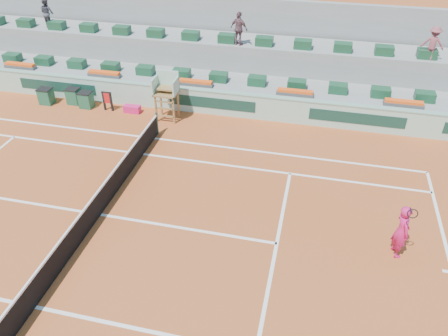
{
  "coord_description": "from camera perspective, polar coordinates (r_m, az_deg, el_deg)",
  "views": [
    {
      "loc": [
        7.08,
        -10.61,
        10.42
      ],
      "look_at": [
        4.0,
        2.5,
        1.0
      ],
      "focal_mm": 35.0,
      "sensor_mm": 36.0,
      "label": 1
    }
  ],
  "objects": [
    {
      "name": "seating_tier_lower",
      "position": [
        24.51,
        -4.82,
        11.23
      ],
      "size": [
        36.0,
        4.0,
        1.2
      ],
      "primitive_type": "cube",
      "color": "#969693",
      "rests_on": "ground"
    },
    {
      "name": "towel_rack",
      "position": [
        23.12,
        -15.0,
        8.62
      ],
      "size": [
        0.53,
        0.09,
        1.03
      ],
      "color": "black",
      "rests_on": "ground"
    },
    {
      "name": "spectator_right",
      "position": [
        23.76,
        25.62,
        14.49
      ],
      "size": [
        1.14,
        0.8,
        1.61
      ],
      "primitive_type": "imported",
      "rotation": [
        0.0,
        0.0,
        2.93
      ],
      "color": "#8F4750",
      "rests_on": "seating_tier_upper"
    },
    {
      "name": "drink_cooler_b",
      "position": [
        24.46,
        -19.06,
        8.88
      ],
      "size": [
        0.67,
        0.58,
        0.84
      ],
      "color": "#1C5439",
      "rests_on": "ground"
    },
    {
      "name": "seating_tier_upper",
      "position": [
        25.66,
        -3.81,
        14.07
      ],
      "size": [
        36.0,
        2.4,
        2.6
      ],
      "primitive_type": "cube",
      "color": "#969693",
      "rests_on": "ground"
    },
    {
      "name": "spectator_left",
      "position": [
        28.31,
        -22.09,
        18.26
      ],
      "size": [
        0.95,
        0.85,
        1.63
      ],
      "primitive_type": "imported",
      "rotation": [
        0.0,
        0.0,
        2.79
      ],
      "color": "#464551",
      "rests_on": "seating_tier_upper"
    },
    {
      "name": "seat_row_upper",
      "position": [
        24.61,
        -4.36,
        16.89
      ],
      "size": [
        32.9,
        0.6,
        0.44
      ],
      "color": "#17472B",
      "rests_on": "seating_tier_upper"
    },
    {
      "name": "advertising_hoarding",
      "position": [
        22.6,
        -6.43,
        9.08
      ],
      "size": [
        36.0,
        0.34,
        1.26
      ],
      "color": "#A5CFBB",
      "rests_on": "ground"
    },
    {
      "name": "spectator_mid",
      "position": [
        23.52,
        1.97,
        17.72
      ],
      "size": [
        1.08,
        0.76,
        1.71
      ],
      "primitive_type": "imported",
      "rotation": [
        0.0,
        0.0,
        2.76
      ],
      "color": "#704B54",
      "rests_on": "seating_tier_upper"
    },
    {
      "name": "ground",
      "position": [
        16.47,
        -15.82,
        -5.89
      ],
      "size": [
        90.0,
        90.0,
        0.0
      ],
      "primitive_type": "plane",
      "color": "#A74920",
      "rests_on": "ground"
    },
    {
      "name": "drink_cooler_c",
      "position": [
        24.95,
        -22.22,
        8.69
      ],
      "size": [
        0.7,
        0.61,
        0.84
      ],
      "color": "#1C5439",
      "rests_on": "ground"
    },
    {
      "name": "player_bag",
      "position": [
        22.83,
        -11.9,
        7.55
      ],
      "size": [
        0.84,
        0.37,
        0.37
      ],
      "primitive_type": "cube",
      "color": "#DE1C68",
      "rests_on": "ground"
    },
    {
      "name": "tennis_net",
      "position": [
        16.14,
        -16.11,
        -4.47
      ],
      "size": [
        0.1,
        11.97,
        1.1
      ],
      "color": "black",
      "rests_on": "ground"
    },
    {
      "name": "seat_row_lower",
      "position": [
        23.4,
        -5.58,
        12.19
      ],
      "size": [
        32.9,
        0.6,
        0.44
      ],
      "color": "#17472B",
      "rests_on": "seating_tier_lower"
    },
    {
      "name": "court_lines",
      "position": [
        16.47,
        -15.82,
        -5.88
      ],
      "size": [
        23.89,
        11.09,
        0.01
      ],
      "color": "white",
      "rests_on": "ground"
    },
    {
      "name": "stadium_back_wall",
      "position": [
        26.81,
        -2.88,
        17.07
      ],
      "size": [
        36.0,
        0.4,
        4.4
      ],
      "primitive_type": "cube",
      "color": "#969693",
      "rests_on": "ground"
    },
    {
      "name": "tennis_player",
      "position": [
        14.89,
        22.18,
        -7.61
      ],
      "size": [
        0.63,
        0.96,
        2.28
      ],
      "color": "#DE1C68",
      "rests_on": "ground"
    },
    {
      "name": "drink_cooler_a",
      "position": [
        23.84,
        -17.59,
        8.49
      ],
      "size": [
        0.68,
        0.58,
        0.84
      ],
      "color": "#1C5439",
      "rests_on": "ground"
    },
    {
      "name": "flower_planters",
      "position": [
        23.25,
        -9.77,
        11.46
      ],
      "size": [
        26.8,
        0.36,
        0.28
      ],
      "color": "#4C4C4C",
      "rests_on": "seating_tier_lower"
    },
    {
      "name": "umpire_chair",
      "position": [
        21.37,
        -7.51,
        10.12
      ],
      "size": [
        1.1,
        0.9,
        2.4
      ],
      "color": "olive",
      "rests_on": "ground"
    }
  ]
}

